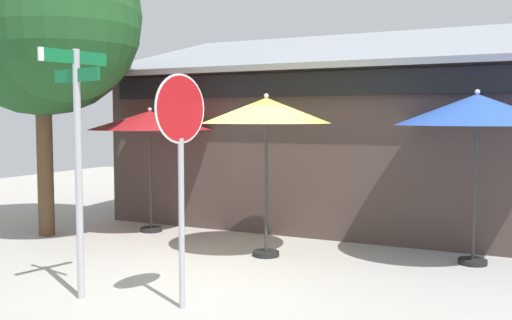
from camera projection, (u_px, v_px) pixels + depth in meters
ground_plane at (215, 275)px, 8.61m from camera, size 28.00×28.00×0.10m
cafe_building at (339, 143)px, 12.87m from camera, size 9.60×5.04×4.49m
street_sign_post at (78, 147)px, 7.18m from camera, size 0.88×0.94×3.15m
stop_sign at (181, 144)px, 6.81m from camera, size 0.17×0.81×2.82m
patio_umbrella_crimson_left at (150, 121)px, 11.49m from camera, size 2.46×2.46×2.51m
patio_umbrella_mustard_center at (266, 112)px, 9.40m from camera, size 2.13×2.13×2.70m
patio_umbrella_royal_blue_right at (477, 110)px, 8.86m from camera, size 2.50×2.50×2.74m
shade_tree at (46, 19)px, 10.77m from camera, size 4.27×3.83×6.17m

